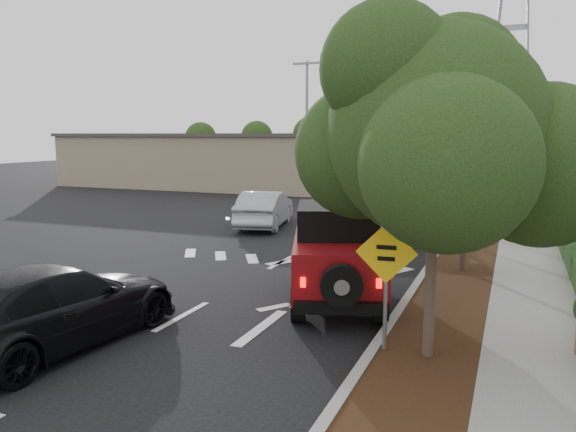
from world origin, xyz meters
The scene contains 18 objects.
ground centered at (0.00, 0.00, 0.00)m, with size 120.00×120.00×0.00m, color black.
curb centered at (4.60, 12.00, 0.07)m, with size 0.20×70.00×0.15m, color #9E9B93.
planting_strip centered at (5.60, 12.00, 0.06)m, with size 1.80×70.00×0.12m, color black.
sidewalk centered at (7.50, 12.00, 0.06)m, with size 2.00×70.00×0.12m, color gray.
hedge centered at (8.90, 12.00, 0.40)m, with size 0.80×70.00×0.80m, color black.
commercial_building centered at (-16.00, 30.00, 2.00)m, with size 22.00×12.00×4.00m, color gray.
transmission_tower centered at (6.00, 48.00, 0.00)m, with size 7.00×4.00×28.00m, color slate, non-canonical shape.
street_tree_near centered at (5.60, -0.50, 0.00)m, with size 3.80×3.80×5.92m, color black, non-canonical shape.
street_tree_mid centered at (5.60, 6.50, 0.00)m, with size 3.20×3.20×5.32m, color black, non-canonical shape.
street_tree_far centered at (5.60, 13.00, 0.00)m, with size 3.40×3.40×5.62m, color black, non-canonical shape.
light_pole_a centered at (-6.50, 26.00, 0.00)m, with size 2.00×0.22×9.00m, color slate, non-canonical shape.
light_pole_b centered at (-7.50, 38.00, 0.00)m, with size 2.00×0.22×9.00m, color slate, non-canonical shape.
red_jeep centered at (2.90, 2.54, 1.22)m, with size 3.37×4.90×2.40m.
silver_suv_ahead centered at (1.98, 11.07, 0.80)m, with size 2.67×5.79×1.61m, color #B3B7BC.
black_suv_oncoming centered at (-1.33, -2.48, 0.81)m, with size 2.28×5.62×1.63m, color black.
silver_sedan_oncoming centered at (-3.38, 12.08, 0.81)m, with size 1.72×4.94×1.63m, color #A9ABB1.
parked_suv centered at (-10.52, 26.44, 0.72)m, with size 1.70×4.22×1.44m, color #A2A5A9.
speed_hump_sign centered at (4.80, -0.56, 1.69)m, with size 1.14×0.14×2.43m.
Camera 1 is at (6.90, -10.57, 4.15)m, focal length 35.00 mm.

